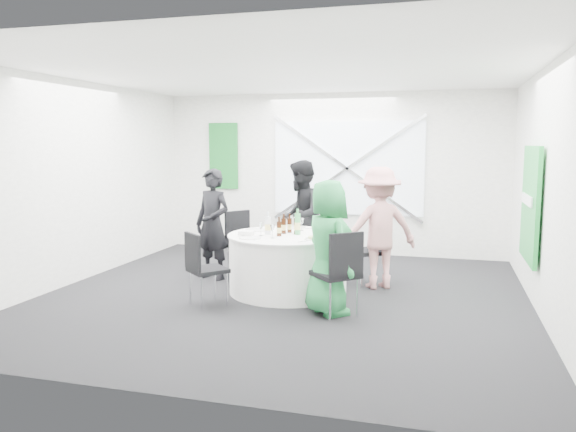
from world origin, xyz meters
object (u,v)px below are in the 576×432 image
(person_woman_pink, at_px, (379,228))
(person_woman_green, at_px, (328,247))
(chair_back_left, at_px, (242,238))
(chair_back_right, at_px, (373,244))
(chair_front_left, at_px, (202,264))
(banquet_table, at_px, (288,263))
(chair_back, at_px, (306,239))
(chair_front_right, at_px, (340,267))
(person_man_back, at_px, (301,216))
(clear_water_bottle, at_px, (268,225))
(person_man_back_left, at_px, (213,224))
(green_water_bottle, at_px, (298,224))

(person_woman_pink, height_order, person_woman_green, person_woman_pink)
(chair_back_left, bearing_deg, person_woman_green, -95.87)
(chair_back_left, xyz_separation_m, person_woman_green, (1.57, -1.45, 0.21))
(chair_back_right, xyz_separation_m, chair_front_left, (-1.81, -1.64, -0.03))
(banquet_table, relative_size, chair_front_left, 1.76)
(chair_back, relative_size, chair_back_left, 0.91)
(chair_front_right, relative_size, person_man_back, 0.58)
(chair_back_left, distance_m, person_woman_green, 2.14)
(banquet_table, distance_m, clear_water_bottle, 0.56)
(chair_back, height_order, chair_front_left, chair_front_left)
(chair_front_right, distance_m, clear_water_bottle, 1.44)
(chair_back_left, xyz_separation_m, clear_water_bottle, (0.62, -0.71, 0.31))
(person_woman_green, relative_size, clear_water_bottle, 5.25)
(person_man_back, bearing_deg, person_man_back_left, -61.39)
(person_man_back, bearing_deg, chair_back_left, -61.19)
(chair_front_left, distance_m, person_man_back_left, 1.43)
(banquet_table, relative_size, green_water_bottle, 4.67)
(chair_back, height_order, green_water_bottle, green_water_bottle)
(banquet_table, height_order, clear_water_bottle, clear_water_bottle)
(chair_back, distance_m, person_woman_pink, 1.35)
(chair_back_right, height_order, chair_front_right, chair_front_right)
(chair_front_right, distance_m, person_man_back, 2.34)
(chair_back_left, relative_size, green_water_bottle, 2.85)
(person_woman_pink, bearing_deg, chair_back, -54.57)
(person_woman_pink, xyz_separation_m, clear_water_bottle, (-1.36, -0.59, 0.06))
(person_woman_green, bearing_deg, clear_water_bottle, 10.81)
(banquet_table, xyz_separation_m, person_woman_pink, (1.11, 0.55, 0.43))
(chair_back_left, height_order, green_water_bottle, green_water_bottle)
(green_water_bottle, bearing_deg, person_woman_green, -55.12)
(banquet_table, bearing_deg, chair_front_left, -131.19)
(green_water_bottle, bearing_deg, clear_water_bottle, -168.97)
(chair_front_left, xyz_separation_m, person_woman_pink, (1.91, 1.47, 0.29))
(person_woman_pink, distance_m, person_woman_green, 1.40)
(person_man_back, xyz_separation_m, person_woman_pink, (1.24, -0.64, -0.03))
(chair_back, relative_size, clear_water_bottle, 2.97)
(banquet_table, bearing_deg, person_man_back_left, 161.32)
(chair_back_left, xyz_separation_m, chair_front_left, (0.08, -1.58, -0.04))
(chair_back_right, relative_size, person_man_back, 0.56)
(chair_back_left, distance_m, clear_water_bottle, 0.99)
(green_water_bottle, bearing_deg, chair_front_left, -134.37)
(chair_back_left, distance_m, person_woman_pink, 2.00)
(banquet_table, height_order, chair_front_left, chair_front_left)
(chair_front_left, bearing_deg, chair_back_right, -96.57)
(chair_front_right, xyz_separation_m, person_man_back_left, (-2.08, 1.33, 0.21))
(chair_back_left, relative_size, chair_front_right, 0.98)
(person_man_back_left, bearing_deg, banquet_table, -0.00)
(chair_back, height_order, chair_back_left, chair_back_left)
(chair_back_right, relative_size, chair_front_right, 0.96)
(person_man_back_left, xyz_separation_m, green_water_bottle, (1.35, -0.39, 0.11))
(person_man_back_left, bearing_deg, person_man_back, 53.79)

